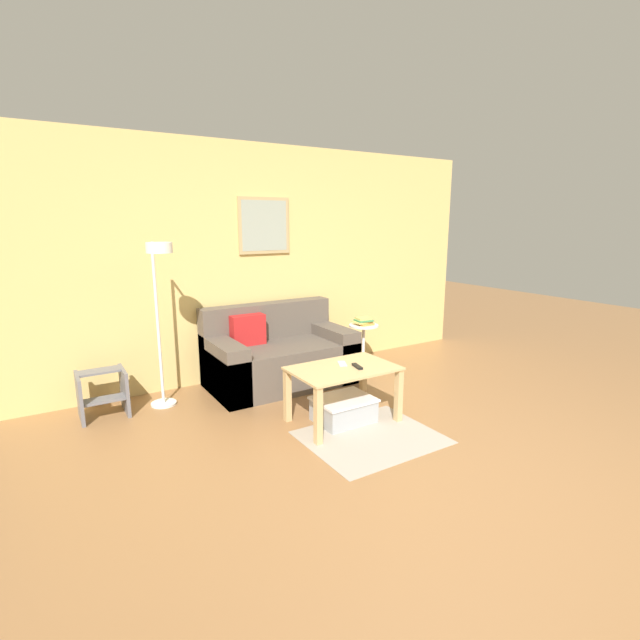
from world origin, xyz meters
name	(u,v)px	position (x,y,z in m)	size (l,w,h in m)	color
ground_plane	(473,491)	(0.00, 0.00, 0.00)	(16.00, 16.00, 0.00)	olive
wall_back	(270,262)	(0.00, 2.97, 1.28)	(5.60, 0.09, 2.55)	#D6B76B
area_rug	(371,437)	(-0.10, 0.96, 0.00)	(1.07, 0.89, 0.01)	#A39989
couch	(279,357)	(-0.15, 2.52, 0.30)	(1.51, 0.85, 0.84)	brown
coffee_table	(343,378)	(-0.11, 1.35, 0.40)	(0.90, 0.59, 0.49)	tan
storage_bin	(344,409)	(-0.11, 1.34, 0.11)	(0.50, 0.40, 0.21)	#9EA3A8
floor_lamp	(160,290)	(-1.36, 2.39, 1.13)	(0.24, 0.50, 1.56)	white
side_table	(363,342)	(0.99, 2.51, 0.31)	(0.35, 0.35, 0.52)	white
book_stack	(364,321)	(0.99, 2.52, 0.56)	(0.22, 0.19, 0.09)	#D18438
remote_control	(357,366)	(-0.01, 1.29, 0.50)	(0.04, 0.15, 0.02)	black
cell_phone	(342,363)	(-0.06, 1.44, 0.50)	(0.07, 0.14, 0.01)	silver
step_stool	(102,392)	(-1.89, 2.58, 0.22)	(0.40, 0.36, 0.42)	slate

